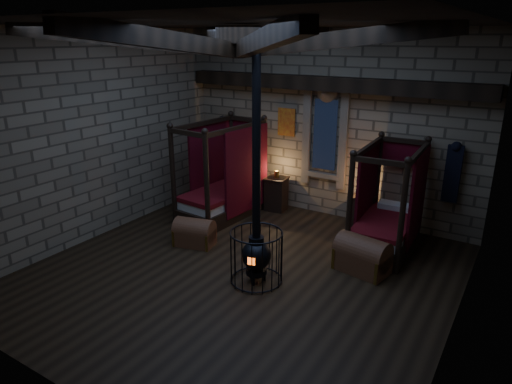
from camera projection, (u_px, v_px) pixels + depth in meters
The scene contains 8 objects.
room at pixel (242, 55), 7.04m from camera, with size 7.02×7.02×4.29m.
bed_left at pixel (223, 193), 10.65m from camera, with size 1.29×2.19×2.20m.
bed_right at pixel (387, 223), 9.05m from camera, with size 1.12×2.01×2.05m.
trunk_left at pixel (195, 233), 9.21m from camera, with size 0.88×0.67×0.57m.
trunk_right at pixel (362, 256), 8.16m from camera, with size 1.01×0.74×0.68m.
nightstand_left at pixel (276, 193), 11.03m from camera, with size 0.56×0.54×0.99m.
nightstand_right at pixel (361, 212), 9.92m from camera, with size 0.56×0.54×0.83m.
stove at pixel (256, 251), 7.71m from camera, with size 0.90×0.90×4.05m.
Camera 1 is at (4.07, -6.02, 4.02)m, focal length 32.00 mm.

